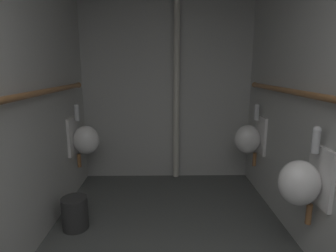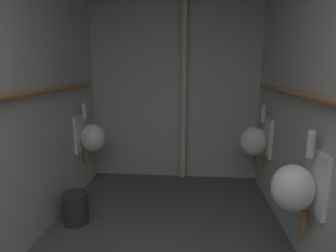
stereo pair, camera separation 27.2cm
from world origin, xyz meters
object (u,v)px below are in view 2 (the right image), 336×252
at_px(urinal_left_mid, 91,137).
at_px(urinal_right_far, 255,140).
at_px(standpipe_back_wall, 184,85).
at_px(waste_bin, 76,208).
at_px(urinal_right_mid, 296,187).

height_order(urinal_left_mid, urinal_right_far, same).
distance_m(urinal_left_mid, urinal_right_far, 1.93).
distance_m(standpipe_back_wall, waste_bin, 1.93).
bearing_deg(urinal_right_far, urinal_right_mid, -90.00).
bearing_deg(standpipe_back_wall, urinal_right_mid, -63.85).
bearing_deg(urinal_left_mid, urinal_right_far, 0.29).
distance_m(urinal_left_mid, waste_bin, 0.91).
xyz_separation_m(urinal_left_mid, waste_bin, (0.09, -0.74, -0.53)).
height_order(urinal_right_mid, standpipe_back_wall, standpipe_back_wall).
relative_size(urinal_right_far, waste_bin, 2.45).
relative_size(urinal_right_mid, standpipe_back_wall, 0.30).
bearing_deg(urinal_right_mid, standpipe_back_wall, 116.15).
bearing_deg(urinal_right_far, urinal_left_mid, -179.71).
distance_m(urinal_left_mid, standpipe_back_wall, 1.33).
xyz_separation_m(urinal_left_mid, urinal_right_mid, (1.93, -1.25, 0.00)).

